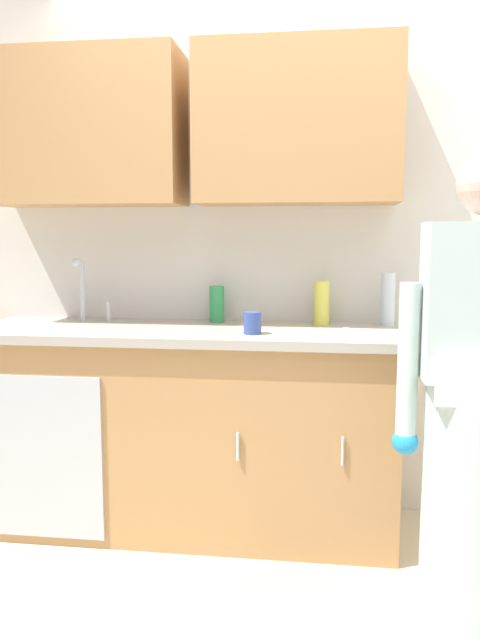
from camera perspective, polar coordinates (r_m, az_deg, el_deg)
The scene contains 12 objects.
ground_plane at distance 2.51m, azimuth 5.08°, elevation -25.19°, with size 9.00×9.00×0.00m, color beige.
kitchen_wall_with_uppers at distance 3.11m, azimuth 3.69°, elevation 9.73°, with size 4.80×0.44×2.70m.
counter_cabinet at distance 3.02m, azimuth -4.90°, elevation -9.95°, with size 1.90×0.62×0.90m.
countertop at distance 2.91m, azimuth -4.93°, elevation -1.09°, with size 1.96×0.66×0.04m, color #A8A093.
sink at distance 3.07m, azimuth -14.20°, elevation -0.75°, with size 0.50×0.36×0.35m.
person_at_sink at distance 2.31m, azimuth 20.45°, elevation -9.60°, with size 0.55×0.34×1.62m.
floor_mat at distance 2.55m, azimuth 9.81°, elevation -24.55°, with size 0.80×0.50×0.01m, color gray.
bottle_dish_liquid at distance 3.02m, azimuth 7.35°, elevation 1.55°, with size 0.07×0.07×0.21m, color #D8D14C.
bottle_water_short at distance 3.08m, azimuth -2.09°, elevation 1.43°, with size 0.07×0.07×0.18m, color #2D8C4C.
bottle_soap at distance 3.05m, azimuth 13.16°, elevation 1.85°, with size 0.06×0.06×0.25m, color silver.
cup_by_sink at distance 2.71m, azimuth 1.13°, elevation -0.27°, with size 0.08×0.08×0.09m, color #33478C.
knife_on_counter at distance 2.80m, azimuth 10.44°, elevation -1.05°, with size 0.24×0.02×0.01m, color silver.
Camera 1 is at (0.08, -2.11, 1.35)m, focal length 35.62 mm.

